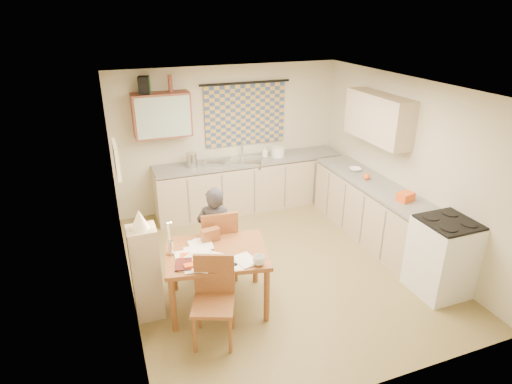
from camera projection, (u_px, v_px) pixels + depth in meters
name	position (u px, v px, depth m)	size (l,w,h in m)	color
floor	(278.00, 266.00, 6.08)	(4.00, 4.50, 0.02)	olive
ceiling	(282.00, 86.00, 5.07)	(4.00, 4.50, 0.02)	white
wall_back	(229.00, 138.00, 7.51)	(4.00, 0.02, 2.50)	beige
wall_front	(386.00, 279.00, 3.64)	(4.00, 0.02, 2.50)	beige
wall_left	(120.00, 208.00, 4.93)	(0.02, 4.50, 2.50)	beige
wall_right	(407.00, 166.00, 6.22)	(0.02, 4.50, 2.50)	beige
window_blind	(245.00, 115.00, 7.42)	(1.45, 0.03, 1.05)	navy
curtain_rod	(245.00, 83.00, 7.18)	(0.04, 0.04, 1.60)	black
wall_cabinet	(162.00, 115.00, 6.77)	(0.90, 0.34, 0.70)	brown
wall_cabinet_glass	(164.00, 117.00, 6.62)	(0.84, 0.02, 0.64)	#99B2A5
upper_cabinet_right	(378.00, 118.00, 6.40)	(0.34, 1.30, 0.70)	tan
framed_print	(116.00, 160.00, 5.10)	(0.04, 0.50, 0.40)	#F3EACD
print_canvas	(119.00, 159.00, 5.11)	(0.01, 0.42, 0.32)	beige
counter_back	(249.00, 184.00, 7.65)	(3.30, 0.62, 0.92)	tan
counter_right	(379.00, 216.00, 6.51)	(0.62, 2.95, 0.92)	tan
stove	(443.00, 257.00, 5.36)	(0.65, 0.65, 1.00)	white
sink	(246.00, 162.00, 7.46)	(0.55, 0.45, 0.10)	silver
tap	(242.00, 149.00, 7.54)	(0.03, 0.03, 0.28)	silver
dish_rack	(215.00, 162.00, 7.25)	(0.35, 0.30, 0.06)	silver
kettle	(192.00, 160.00, 7.09)	(0.18, 0.18, 0.24)	silver
mixing_bowl	(278.00, 152.00, 7.61)	(0.24, 0.24, 0.16)	white
soap_bottle	(265.00, 152.00, 7.57)	(0.10, 0.10, 0.18)	white
bowl	(355.00, 169.00, 6.95)	(0.23, 0.23, 0.05)	white
orange_bag	(405.00, 197.00, 5.87)	(0.22, 0.16, 0.12)	#F15718
fruit_orange	(367.00, 177.00, 6.59)	(0.10, 0.10, 0.10)	#F15718
speaker	(144.00, 85.00, 6.50)	(0.16, 0.20, 0.26)	black
bottle_green	(148.00, 85.00, 6.52)	(0.07, 0.07, 0.26)	#195926
bottle_brown	(170.00, 84.00, 6.63)	(0.07, 0.07, 0.26)	brown
dining_table	(218.00, 278.00, 5.14)	(1.32, 1.10, 0.75)	brown
chair_far	(219.00, 255.00, 5.72)	(0.50, 0.50, 1.03)	brown
chair_near	(214.00, 316.00, 4.62)	(0.57, 0.57, 0.97)	brown
person	(216.00, 235.00, 5.53)	(0.58, 0.51, 1.33)	black
shelf_stand	(146.00, 273.00, 4.89)	(0.32, 0.30, 1.16)	tan
lampshade	(139.00, 219.00, 4.62)	(0.20, 0.20, 0.22)	#F3EACD
letter_rack	(210.00, 235.00, 5.19)	(0.22, 0.10, 0.16)	brown
mug	(259.00, 260.00, 4.72)	(0.16, 0.16, 0.11)	white
magazine	(175.00, 265.00, 4.71)	(0.24, 0.28, 0.02)	maroon
book	(179.00, 259.00, 4.84)	(0.22, 0.26, 0.02)	#F15718
orange_box	(190.00, 266.00, 4.68)	(0.12, 0.08, 0.04)	#F15718
eyeglasses	(231.00, 265.00, 4.71)	(0.13, 0.04, 0.02)	black
candle_holder	(171.00, 248.00, 4.90)	(0.06, 0.06, 0.18)	silver
candle	(169.00, 232.00, 4.84)	(0.02, 0.02, 0.22)	white
candle_flame	(171.00, 223.00, 4.77)	(0.02, 0.02, 0.02)	#FFCC66
papers	(205.00, 257.00, 4.85)	(0.93, 0.85, 0.02)	white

